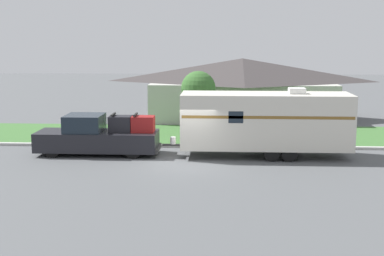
% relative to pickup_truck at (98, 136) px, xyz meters
% --- Properties ---
extents(ground_plane, '(120.00, 120.00, 0.00)m').
position_rel_pickup_truck_xyz_m(ground_plane, '(4.72, -1.81, -0.92)').
color(ground_plane, '#515456').
extents(curb_strip, '(80.00, 0.30, 0.14)m').
position_rel_pickup_truck_xyz_m(curb_strip, '(4.72, 1.94, -0.85)').
color(curb_strip, '#ADADA8').
rests_on(curb_strip, ground_plane).
extents(lawn_strip, '(80.00, 7.00, 0.03)m').
position_rel_pickup_truck_xyz_m(lawn_strip, '(4.72, 5.59, -0.91)').
color(lawn_strip, '#3D6B33').
rests_on(lawn_strip, ground_plane).
extents(house_across_street, '(13.91, 7.05, 4.36)m').
position_rel_pickup_truck_xyz_m(house_across_street, '(7.69, 12.42, 1.34)').
color(house_across_street, '#B2B2A8').
rests_on(house_across_street, ground_plane).
extents(pickup_truck, '(6.22, 2.05, 2.10)m').
position_rel_pickup_truck_xyz_m(pickup_truck, '(0.00, 0.00, 0.00)').
color(pickup_truck, black).
rests_on(pickup_truck, ground_plane).
extents(travel_trailer, '(9.31, 2.50, 3.44)m').
position_rel_pickup_truck_xyz_m(travel_trailer, '(8.40, -0.00, 0.89)').
color(travel_trailer, black).
rests_on(travel_trailer, ground_plane).
extents(mailbox, '(0.48, 0.20, 1.32)m').
position_rel_pickup_truck_xyz_m(mailbox, '(11.97, 3.02, 0.09)').
color(mailbox, brown).
rests_on(mailbox, ground_plane).
extents(tree_in_yard, '(2.03, 2.03, 3.94)m').
position_rel_pickup_truck_xyz_m(tree_in_yard, '(4.85, 4.90, 1.97)').
color(tree_in_yard, brown).
rests_on(tree_in_yard, ground_plane).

